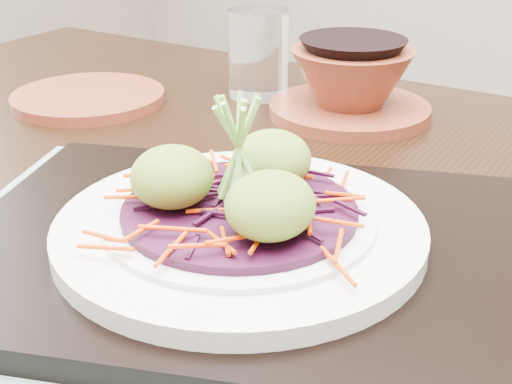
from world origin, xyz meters
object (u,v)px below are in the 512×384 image
Objects in this scene: white_plate at (240,227)px; serving_tray at (240,249)px; dining_table at (254,329)px; terracotta_side_plate at (88,98)px; water_glass at (258,53)px; terracotta_bowl_set at (351,86)px.

serving_tray is at bearing 0.00° from white_plate.
terracotta_side_plate is (-0.33, 0.14, 0.11)m from dining_table.
white_plate is at bearing -65.36° from dining_table.
water_glass reaches higher than serving_tray.
water_glass is at bearing 122.00° from white_plate.
terracotta_bowl_set reaches higher than serving_tray.
dining_table is 3.39× the size of serving_tray.
water_glass is at bearing 99.98° from serving_tray.
serving_tray is 1.92× the size of terracotta_bowl_set.
terracotta_bowl_set is at bearing -3.17° from water_glass.
terracotta_side_plate is at bearing 128.63° from serving_tray.
serving_tray is 3.83× the size of water_glass.
white_plate reaches higher than terracotta_side_plate.
white_plate is at bearing -29.35° from terracotta_side_plate.
water_glass is 0.50× the size of terracotta_bowl_set.
white_plate is 0.41m from terracotta_side_plate.
water_glass is at bearing 176.83° from terracotta_bowl_set.
dining_table is at bearing -22.66° from terracotta_side_plate.
white_plate is 1.25× the size of terracotta_bowl_set.
terracotta_side_plate is 0.30m from terracotta_bowl_set.
water_glass is (-0.21, 0.34, 0.04)m from serving_tray.
white_plate is (0.03, -0.07, 0.14)m from dining_table.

